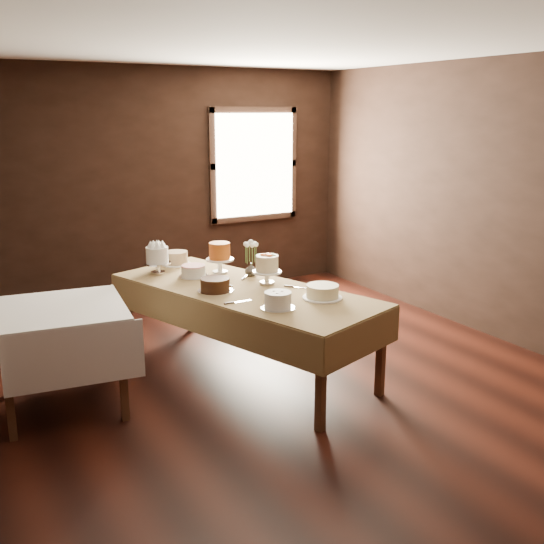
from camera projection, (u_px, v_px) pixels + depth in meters
The scene contains 21 objects.
floor at pixel (283, 384), 5.41m from camera, with size 5.00×6.00×0.01m, color black.
ceiling at pixel (285, 39), 4.71m from camera, with size 5.00×6.00×0.01m, color beige.
wall_back at pixel (158, 186), 7.59m from camera, with size 5.00×0.02×2.80m, color black.
wall_right at pixel (500, 202), 6.26m from camera, with size 0.02×6.00×2.80m, color black.
window at pixel (255, 165), 8.11m from camera, with size 1.10×0.05×1.30m, color #FFEABF.
display_table at pixel (243, 295), 5.49m from camera, with size 1.73×2.70×0.78m.
side_table at pixel (59, 320), 4.81m from camera, with size 1.09×1.09×0.83m.
cake_meringue at pixel (157, 261), 5.94m from camera, with size 0.29×0.29×0.27m.
cake_speckled at pixel (176, 258), 6.29m from camera, with size 0.31×0.31×0.13m.
cake_lattice at pixel (193, 272), 5.82m from camera, with size 0.31×0.31×0.11m.
cake_caramel at pixel (220, 259), 5.96m from camera, with size 0.27×0.27×0.30m.
cake_chocolate at pixel (215, 285), 5.35m from camera, with size 0.33×0.33×0.12m.
cake_flowers at pixel (267, 271), 5.59m from camera, with size 0.26×0.26×0.27m.
cake_swirl at pixel (278, 301), 4.89m from camera, with size 0.29×0.29×0.14m.
cake_cream at pixel (322, 292), 5.16m from camera, with size 0.34×0.34×0.11m.
cake_server_b at pixel (302, 288), 5.47m from camera, with size 0.24×0.03×0.01m, color silver.
cake_server_c at pixel (222, 283), 5.63m from camera, with size 0.24×0.03×0.01m, color silver.
cake_server_d at pixel (247, 275), 5.88m from camera, with size 0.24×0.03×0.01m, color silver.
cake_server_e at pixel (243, 301), 5.09m from camera, with size 0.24×0.03×0.01m, color silver.
flower_vase at pixel (251, 270), 5.87m from camera, with size 0.12×0.12×0.12m, color #2D2823.
flower_bouquet at pixel (251, 251), 5.82m from camera, with size 0.14×0.14×0.20m, color white, non-canonical shape.
Camera 1 is at (-2.55, -4.30, 2.29)m, focal length 41.48 mm.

